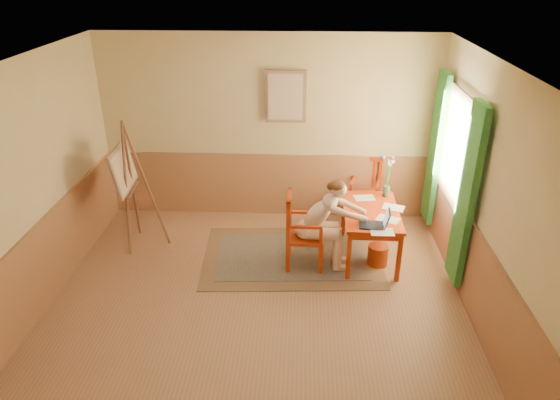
# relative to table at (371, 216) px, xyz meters

# --- Properties ---
(room) EXTENTS (5.04, 4.54, 2.84)m
(room) POSITION_rel_table_xyz_m (-1.43, -0.98, 0.77)
(room) COLOR #A27352
(room) RESTS_ON ground
(wainscot) EXTENTS (5.00, 4.50, 1.00)m
(wainscot) POSITION_rel_table_xyz_m (-1.43, -0.18, -0.13)
(wainscot) COLOR #AA714B
(wainscot) RESTS_ON room
(window) EXTENTS (0.12, 2.01, 2.20)m
(window) POSITION_rel_table_xyz_m (0.98, 0.12, 0.71)
(window) COLOR white
(window) RESTS_ON room
(wall_portrait) EXTENTS (0.60, 0.05, 0.76)m
(wall_portrait) POSITION_rel_table_xyz_m (-1.18, 1.23, 1.27)
(wall_portrait) COLOR #98745A
(wall_portrait) RESTS_ON room
(rug) EXTENTS (2.49, 1.74, 0.02)m
(rug) POSITION_rel_table_xyz_m (-1.04, -0.05, -0.62)
(rug) COLOR #8C7251
(rug) RESTS_ON room
(table) EXTENTS (0.73, 1.21, 0.72)m
(table) POSITION_rel_table_xyz_m (0.00, 0.00, 0.00)
(table) COLOR red
(table) RESTS_ON room
(chair_left) EXTENTS (0.48, 0.46, 1.03)m
(chair_left) POSITION_rel_table_xyz_m (-0.92, -0.24, -0.12)
(chair_left) COLOR red
(chair_left) RESTS_ON room
(chair_back) EXTENTS (0.52, 0.54, 0.99)m
(chair_back) POSITION_rel_table_xyz_m (0.05, 1.11, -0.13)
(chair_back) COLOR red
(chair_back) RESTS_ON room
(figure) EXTENTS (0.92, 0.40, 1.25)m
(figure) POSITION_rel_table_xyz_m (-0.63, -0.26, 0.06)
(figure) COLOR beige
(figure) RESTS_ON room
(laptop) EXTENTS (0.38, 0.25, 0.22)m
(laptop) POSITION_rel_table_xyz_m (0.01, -0.43, 0.13)
(laptop) COLOR #1E2338
(laptop) RESTS_ON table
(papers) EXTENTS (0.67, 1.17, 0.00)m
(papers) POSITION_rel_table_xyz_m (0.12, -0.09, 0.09)
(papers) COLOR white
(papers) RESTS_ON table
(vase) EXTENTS (0.20, 0.29, 0.58)m
(vase) POSITION_rel_table_xyz_m (0.25, 0.46, 0.35)
(vase) COLOR #3F724C
(vase) RESTS_ON table
(wastebasket) EXTENTS (0.34, 0.34, 0.29)m
(wastebasket) POSITION_rel_table_xyz_m (0.11, -0.18, -0.49)
(wastebasket) COLOR #B3380E
(wastebasket) RESTS_ON room
(easel) EXTENTS (0.63, 0.82, 1.83)m
(easel) POSITION_rel_table_xyz_m (-3.29, 0.22, 0.46)
(easel) COLOR brown
(easel) RESTS_ON room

